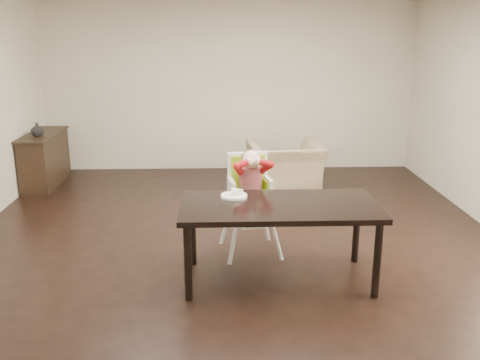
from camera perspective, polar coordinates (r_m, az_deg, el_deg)
The scene contains 8 objects.
ground at distance 5.74m, azimuth -0.48°, elevation -7.59°, with size 7.00×7.00×0.00m, color black.
room_walls at distance 5.28m, azimuth -0.53°, elevation 11.21°, with size 6.02×7.02×2.71m.
dining_table at distance 4.89m, azimuth 4.23°, elevation -3.44°, with size 1.80×0.90×0.75m.
high_chair at distance 5.49m, azimuth 1.08°, elevation -0.05°, with size 0.53×0.53×1.10m.
plate at distance 5.04m, azimuth -0.58°, elevation -1.55°, with size 0.28×0.28×0.07m.
armchair at distance 7.83m, azimuth 4.81°, elevation 2.33°, with size 1.04×0.68×0.91m, color tan.
sideboard at distance 8.49m, azimuth -20.11°, elevation 2.08°, with size 0.44×1.26×0.79m.
vase at distance 8.23m, azimuth -20.82°, elevation 5.06°, with size 0.19×0.19×0.19m, color #99999E.
Camera 1 is at (-0.14, -5.26, 2.29)m, focal length 40.00 mm.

